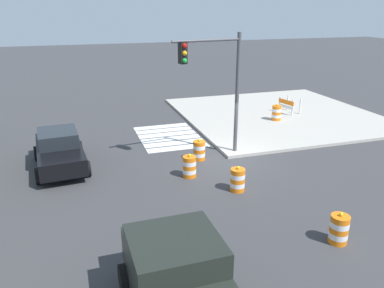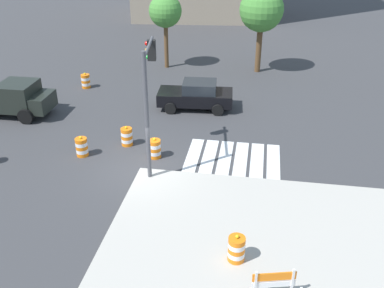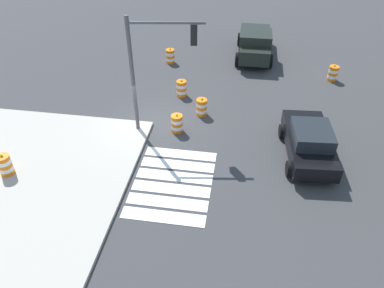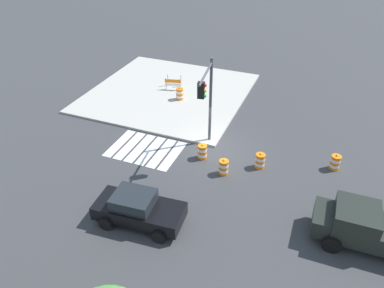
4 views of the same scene
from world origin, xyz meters
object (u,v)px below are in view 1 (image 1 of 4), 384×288
Objects in this scene: construction_barricade at (288,104)px; traffic_light_pole at (216,74)px; traffic_barrel_median_near at (339,229)px; traffic_barrel_median_far at (199,150)px; traffic_barrel_far_curb at (189,167)px; sports_car at (59,150)px; traffic_barrel_on_sidewalk at (277,113)px; traffic_barrel_crosswalk_end at (238,180)px.

traffic_light_pole reaches higher than construction_barricade.
traffic_barrel_median_near is 1.00× the size of traffic_barrel_median_far.
traffic_light_pole reaches higher than traffic_barrel_far_curb.
sports_car is 4.34× the size of traffic_barrel_median_far.
sports_car is 4.34× the size of traffic_barrel_on_sidewalk.
traffic_barrel_far_curb is (5.85, 2.84, 0.00)m from traffic_barrel_median_near.
traffic_barrel_crosswalk_end is 1.00× the size of traffic_barrel_far_curb.
construction_barricade is 0.25× the size of traffic_light_pole.
traffic_light_pole reaches higher than traffic_barrel_median_near.
traffic_barrel_median_far is (-1.02, -6.08, -0.36)m from sports_car.
sports_car reaches higher than construction_barricade.
traffic_barrel_median_near is 8.39m from traffic_light_pole.
traffic_barrel_far_curb is (-1.65, 0.98, 0.00)m from traffic_barrel_median_far.
sports_car is at bearing 104.57° from traffic_barrel_on_sidewalk.
traffic_barrel_median_far is at bearing 6.46° from traffic_barrel_crosswalk_end.
traffic_barrel_median_far is 1.00× the size of traffic_barrel_far_curb.
traffic_barrel_far_curb is 1.00× the size of traffic_barrel_on_sidewalk.
traffic_barrel_crosswalk_end is 4.93m from traffic_light_pole.
traffic_barrel_median_far is 1.00× the size of traffic_barrel_on_sidewalk.
construction_barricade is at bearing -40.13° from traffic_barrel_crosswalk_end.
traffic_light_pole reaches higher than traffic_barrel_median_far.
sports_car is at bearing 80.49° from traffic_barrel_median_far.
sports_car is at bearing 82.00° from traffic_light_pole.
traffic_light_pole is (-0.96, -6.85, 3.10)m from sports_car.
traffic_barrel_crosswalk_end and traffic_barrel_median_far have the same top height.
traffic_barrel_far_curb is at bearing -117.69° from sports_car.
construction_barricade is at bearing -52.73° from traffic_light_pole.
traffic_barrel_median_near is 12.63m from traffic_barrel_on_sidewalk.
traffic_barrel_median_near and traffic_barrel_median_far have the same top height.
traffic_barrel_on_sidewalk is (5.92, -7.40, 0.15)m from traffic_barrel_far_curb.
traffic_light_pole is at bearing -6.28° from traffic_barrel_crosswalk_end.
traffic_barrel_on_sidewalk reaches higher than traffic_barrel_far_curb.
traffic_barrel_far_curb is (1.78, 1.37, 0.00)m from traffic_barrel_crosswalk_end.
traffic_barrel_on_sidewalk is 0.19× the size of traffic_light_pole.
traffic_barrel_on_sidewalk is at bearing -53.25° from traffic_light_pole.
sports_car is 7.58m from traffic_light_pole.
sports_car is 4.34× the size of traffic_barrel_crosswalk_end.
traffic_barrel_on_sidewalk is (3.25, -12.49, -0.21)m from sports_car.
traffic_barrel_crosswalk_end is at bearing 141.98° from traffic_barrel_on_sidewalk.
construction_barricade is at bearing -55.26° from traffic_barrel_median_far.
traffic_barrel_median_far and traffic_barrel_far_curb have the same top height.
traffic_light_pole reaches higher than traffic_barrel_crosswalk_end.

